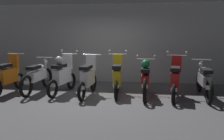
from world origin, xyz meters
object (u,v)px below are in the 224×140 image
Objects in this scene: motorbike_slot_4 at (117,77)px; motorbike_slot_5 at (145,78)px; motorbike_slot_0 at (9,76)px; motorbike_slot_6 at (175,79)px; motorbike_slot_3 at (88,78)px; motorbike_slot_7 at (204,80)px; motorbike_slot_1 at (38,76)px; motorbike_slot_2 at (63,75)px.

motorbike_slot_4 is 0.86× the size of motorbike_slot_5.
motorbike_slot_0 is 4.94m from motorbike_slot_6.
motorbike_slot_7 is (3.29, 0.23, -0.03)m from motorbike_slot_3.
motorbike_slot_0 is at bearing -164.95° from motorbike_slot_1.
motorbike_slot_2 is 0.99× the size of motorbike_slot_3.
motorbike_slot_6 is (1.65, -0.20, 0.00)m from motorbike_slot_4.
motorbike_slot_3 is 1.01× the size of motorbike_slot_6.
motorbike_slot_1 is at bearing -179.18° from motorbike_slot_4.
motorbike_slot_4 is 0.83m from motorbike_slot_5.
motorbike_slot_0 is at bearing -177.71° from motorbike_slot_7.
motorbike_slot_5 is at bearing -0.20° from motorbike_slot_2.
motorbike_slot_1 is 0.83m from motorbike_slot_2.
motorbike_slot_0 is 4.11m from motorbike_slot_5.
motorbike_slot_6 is at bearing -167.89° from motorbike_slot_7.
motorbike_slot_6 is at bearing -6.94° from motorbike_slot_4.
motorbike_slot_6 reaches higher than motorbike_slot_1.
motorbike_slot_5 is at bearing -177.27° from motorbike_slot_7.
motorbike_slot_5 reaches higher than motorbike_slot_7.
motorbike_slot_3 is 1.00× the size of motorbike_slot_4.
motorbike_slot_4 is 0.86× the size of motorbike_slot_7.
motorbike_slot_4 is (3.29, 0.26, 0.00)m from motorbike_slot_0.
motorbike_slot_5 is at bearing 173.36° from motorbike_slot_6.
motorbike_slot_0 is at bearing -174.45° from motorbike_slot_2.
motorbike_slot_5 is at bearing 5.36° from motorbike_slot_3.
motorbike_slot_0 is at bearing -175.54° from motorbike_slot_4.
motorbike_slot_2 is 2.46m from motorbike_slot_5.
motorbike_slot_2 reaches higher than motorbike_slot_5.
motorbike_slot_2 is at bearing 179.80° from motorbike_slot_5.
motorbike_slot_2 is (1.65, 0.16, 0.04)m from motorbike_slot_0.
motorbike_slot_7 is (4.93, 0.01, 0.00)m from motorbike_slot_1.
motorbike_slot_2 is 0.99× the size of motorbike_slot_4.
motorbike_slot_6 is (3.29, -0.11, -0.04)m from motorbike_slot_2.
motorbike_slot_4 is at bearing 17.58° from motorbike_slot_3.
motorbike_slot_2 and motorbike_slot_4 have the same top height.
motorbike_slot_4 reaches higher than motorbike_slot_5.
motorbike_slot_0 is 3.30m from motorbike_slot_4.
motorbike_slot_3 is 0.86× the size of motorbike_slot_5.
motorbike_slot_3 is at bearing -11.21° from motorbike_slot_2.
motorbike_slot_2 reaches higher than motorbike_slot_1.
motorbike_slot_6 reaches higher than motorbike_slot_0.
motorbike_slot_1 is 4.12m from motorbike_slot_6.
motorbike_slot_6 is at bearing -6.64° from motorbike_slot_5.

